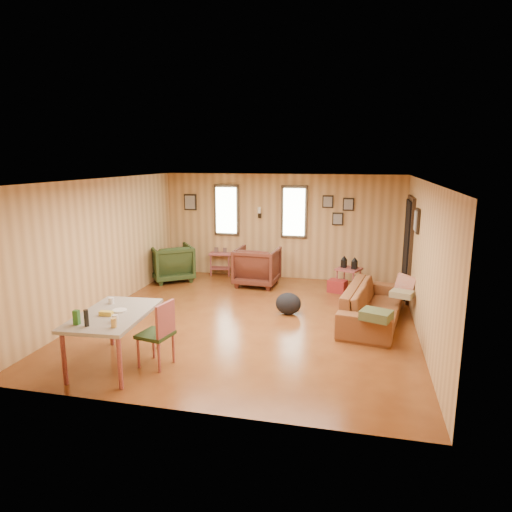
{
  "coord_description": "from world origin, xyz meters",
  "views": [
    {
      "loc": [
        1.77,
        -7.29,
        2.75
      ],
      "look_at": [
        0.0,
        0.4,
        1.05
      ],
      "focal_mm": 32.0,
      "sensor_mm": 36.0,
      "label": 1
    }
  ],
  "objects_px": {
    "sofa": "(373,299)",
    "recliner_green": "(172,261)",
    "recliner_brown": "(257,265)",
    "dining_table": "(113,318)",
    "end_table": "(221,259)",
    "side_table": "(349,267)"
  },
  "relations": [
    {
      "from": "sofa",
      "to": "recliner_green",
      "type": "height_order",
      "value": "recliner_green"
    },
    {
      "from": "sofa",
      "to": "recliner_brown",
      "type": "xyz_separation_m",
      "value": [
        -2.43,
        1.84,
        0.04
      ]
    },
    {
      "from": "sofa",
      "to": "dining_table",
      "type": "bearing_deg",
      "value": 134.78
    },
    {
      "from": "recliner_green",
      "to": "end_table",
      "type": "height_order",
      "value": "recliner_green"
    },
    {
      "from": "recliner_brown",
      "to": "side_table",
      "type": "distance_m",
      "value": 1.97
    },
    {
      "from": "sofa",
      "to": "dining_table",
      "type": "distance_m",
      "value": 4.23
    },
    {
      "from": "sofa",
      "to": "end_table",
      "type": "bearing_deg",
      "value": 62.47
    },
    {
      "from": "recliner_green",
      "to": "dining_table",
      "type": "bearing_deg",
      "value": 66.78
    },
    {
      "from": "sofa",
      "to": "side_table",
      "type": "distance_m",
      "value": 1.95
    },
    {
      "from": "end_table",
      "to": "dining_table",
      "type": "bearing_deg",
      "value": -89.21
    },
    {
      "from": "sofa",
      "to": "recliner_green",
      "type": "bearing_deg",
      "value": 76.93
    },
    {
      "from": "recliner_green",
      "to": "sofa",
      "type": "bearing_deg",
      "value": 121.54
    },
    {
      "from": "recliner_brown",
      "to": "dining_table",
      "type": "height_order",
      "value": "dining_table"
    },
    {
      "from": "sofa",
      "to": "recliner_brown",
      "type": "relative_size",
      "value": 2.33
    },
    {
      "from": "side_table",
      "to": "recliner_green",
      "type": "bearing_deg",
      "value": -178.41
    },
    {
      "from": "sofa",
      "to": "side_table",
      "type": "xyz_separation_m",
      "value": [
        -0.46,
        1.9,
        0.08
      ]
    },
    {
      "from": "recliner_brown",
      "to": "dining_table",
      "type": "distance_m",
      "value": 4.43
    },
    {
      "from": "sofa",
      "to": "end_table",
      "type": "height_order",
      "value": "sofa"
    },
    {
      "from": "sofa",
      "to": "side_table",
      "type": "bearing_deg",
      "value": 22.58
    },
    {
      "from": "recliner_brown",
      "to": "sofa",
      "type": "bearing_deg",
      "value": 146.0
    },
    {
      "from": "dining_table",
      "to": "recliner_brown",
      "type": "bearing_deg",
      "value": 73.17
    },
    {
      "from": "end_table",
      "to": "side_table",
      "type": "xyz_separation_m",
      "value": [
        3.03,
        -0.68,
        0.13
      ]
    }
  ]
}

